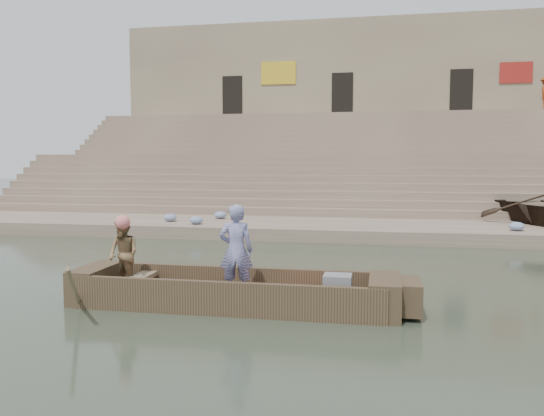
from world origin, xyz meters
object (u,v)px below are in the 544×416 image
(main_rowboat, at_px, (233,300))
(standing_man, at_px, (236,250))
(rowing_man, at_px, (123,254))
(television, at_px, (337,287))

(main_rowboat, height_order, standing_man, standing_man)
(rowing_man, xyz_separation_m, television, (3.78, 0.02, -0.42))
(rowing_man, bearing_deg, television, 24.80)
(main_rowboat, bearing_deg, rowing_man, -179.43)
(main_rowboat, distance_m, rowing_man, 2.13)
(standing_man, relative_size, rowing_man, 1.25)
(main_rowboat, relative_size, standing_man, 3.22)
(main_rowboat, bearing_deg, television, -0.00)
(rowing_man, relative_size, television, 2.71)
(standing_man, bearing_deg, rowing_man, -13.57)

